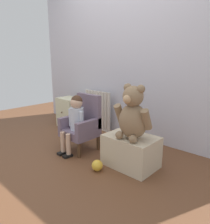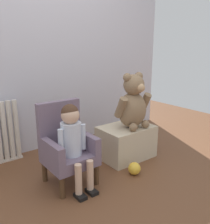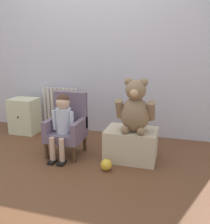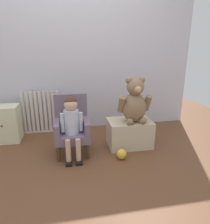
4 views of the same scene
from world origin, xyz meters
name	(u,v)px [view 1 (image 1 of 4)]	position (x,y,z in m)	size (l,w,h in m)	color
ground_plane	(58,160)	(0.00, 0.00, 0.00)	(6.00, 6.00, 0.00)	brown
back_wall	(127,55)	(0.00, 1.27, 1.20)	(3.80, 0.05, 2.40)	silver
radiator	(98,110)	(-0.48, 1.14, 0.32)	(0.56, 0.05, 0.64)	beige
small_dresser	(70,112)	(-0.93, 0.91, 0.25)	(0.37, 0.32, 0.50)	beige
child_armchair	(83,124)	(-0.05, 0.43, 0.33)	(0.40, 0.39, 0.71)	slate
child_figure	(75,116)	(-0.05, 0.32, 0.47)	(0.25, 0.35, 0.72)	silver
low_bench	(131,151)	(0.69, 0.47, 0.17)	(0.55, 0.39, 0.34)	beige
large_teddy_bear	(133,115)	(0.73, 0.43, 0.59)	(0.41, 0.29, 0.56)	#896D4E
toy_ball	(97,165)	(0.50, 0.14, 0.06)	(0.12, 0.12, 0.12)	gold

